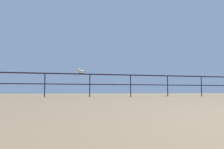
% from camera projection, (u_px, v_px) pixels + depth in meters
% --- Properties ---
extents(pier_railing, '(24.25, 0.05, 1.00)m').
position_uv_depth(pier_railing, '(111.00, 80.00, 9.75)').
color(pier_railing, black).
rests_on(pier_railing, ground_plane).
extents(seagull_on_rail, '(0.44, 0.22, 0.21)m').
position_uv_depth(seagull_on_rail, '(81.00, 71.00, 9.44)').
color(seagull_on_rail, silver).
rests_on(seagull_on_rail, pier_railing).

